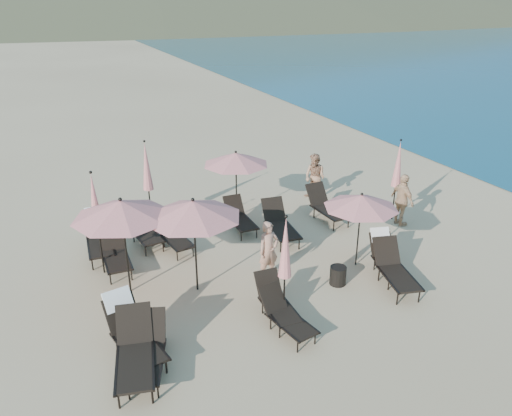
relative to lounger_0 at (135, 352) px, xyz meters
name	(u,v)px	position (x,y,z in m)	size (l,w,h in m)	color
ground	(319,306)	(4.32, 0.51, -0.49)	(800.00, 800.00, 0.00)	#D6BA8C
lounger_0	(135,352)	(0.00, 0.00, 0.00)	(1.06, 1.93, 1.05)	black
lounger_1	(131,331)	(0.06, 0.60, 0.05)	(1.01, 1.90, 1.13)	black
lounger_2	(286,315)	(3.18, 0.00, -0.09)	(0.83, 1.55, 0.85)	black
lounger_3	(276,301)	(3.22, 0.54, -0.09)	(0.62, 1.53, 0.87)	black
lounger_4	(395,269)	(6.45, 0.55, -0.03)	(1.04, 1.83, 0.99)	black
lounger_5	(387,256)	(6.65, 1.15, -0.02)	(0.97, 1.69, 0.99)	black
lounger_6	(99,235)	(0.05, 5.21, 0.04)	(0.76, 1.83, 1.12)	black
lounger_7	(115,253)	(0.31, 4.17, -0.05)	(0.66, 1.66, 0.95)	black
lounger_8	(174,235)	(2.01, 4.63, -0.09)	(0.78, 1.57, 0.86)	black
lounger_9	(240,217)	(4.15, 5.02, -0.07)	(0.62, 1.57, 0.90)	black
lounger_10	(280,224)	(5.01, 4.00, -0.02)	(0.85, 1.82, 1.01)	black
lounger_11	(326,206)	(6.95, 4.61, -0.02)	(0.77, 1.78, 1.01)	black
lounger_12	(147,351)	(0.24, 0.00, -0.05)	(1.13, 1.74, 0.94)	black
lounger_13	(144,230)	(1.31, 5.28, -0.05)	(0.82, 1.69, 0.94)	black
umbrella_open_0	(121,209)	(0.43, 2.91, 1.68)	(2.28, 2.28, 2.45)	black
umbrella_open_1	(193,209)	(1.95, 2.32, 1.65)	(2.25, 2.25, 2.42)	black
umbrella_open_2	(361,202)	(6.18, 1.78, 1.33)	(1.92, 1.92, 2.06)	black
umbrella_open_3	(236,159)	(4.42, 5.94, 1.47)	(2.07, 2.07, 2.22)	black
umbrella_closed_0	(285,248)	(3.35, 0.43, 1.26)	(0.29, 0.29, 2.52)	black
umbrella_closed_1	(398,164)	(8.91, 3.77, 1.35)	(0.31, 0.31, 2.64)	black
umbrella_closed_2	(95,204)	(-0.03, 4.06, 1.45)	(0.33, 0.33, 2.79)	black
umbrella_closed_3	(147,167)	(1.77, 6.51, 1.40)	(0.32, 0.32, 2.71)	black
side_table_0	(156,335)	(0.55, 0.67, -0.27)	(0.38, 0.38, 0.44)	black
side_table_1	(338,275)	(5.22, 1.16, -0.25)	(0.41, 0.41, 0.47)	black
beachgoer_a	(269,250)	(3.78, 2.15, 0.28)	(0.56, 0.37, 1.53)	tan
beachgoer_b	(315,177)	(7.47, 6.26, 0.32)	(0.79, 0.62, 1.63)	#A77656
beachgoer_c	(402,200)	(8.86, 3.33, 0.34)	(0.97, 0.41, 1.66)	tan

